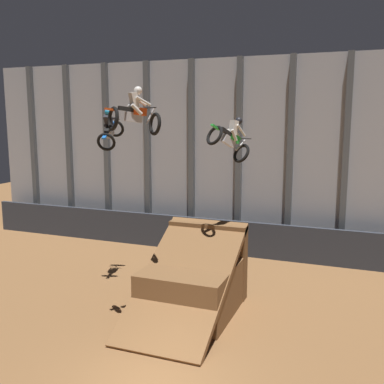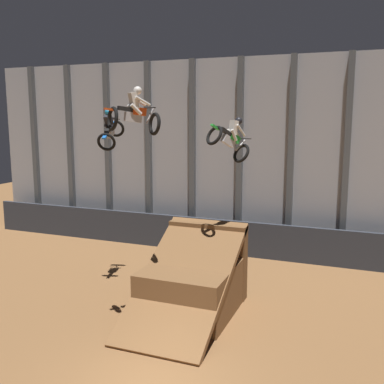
% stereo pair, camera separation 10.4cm
% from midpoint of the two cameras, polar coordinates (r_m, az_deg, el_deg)
% --- Properties ---
extents(arena_back_wall, '(32.00, 0.40, 9.66)m').
position_cam_midpoint_polar(arena_back_wall, '(22.44, 9.42, 4.45)').
color(arena_back_wall, '#A3A8B2').
rests_on(arena_back_wall, ground_plane).
extents(lower_barrier, '(31.36, 0.20, 1.73)m').
position_cam_midpoint_polar(lower_barrier, '(22.07, 8.53, -6.09)').
color(lower_barrier, '#2D333D').
rests_on(lower_barrier, ground_plane).
extents(dirt_ramp, '(3.00, 5.25, 2.99)m').
position_cam_midpoint_polar(dirt_ramp, '(16.19, 0.49, -11.28)').
color(dirt_ramp, brown).
rests_on(dirt_ramp, ground_plane).
extents(rider_bike_left_air, '(1.14, 1.90, 1.66)m').
position_cam_midpoint_polar(rider_bike_left_air, '(18.06, -10.16, 7.80)').
color(rider_bike_left_air, black).
extents(rider_bike_center_air, '(1.56, 1.70, 1.53)m').
position_cam_midpoint_polar(rider_bike_center_air, '(14.10, -7.12, 9.83)').
color(rider_bike_center_air, black).
extents(rider_bike_right_air, '(1.53, 1.80, 1.67)m').
position_cam_midpoint_polar(rider_bike_right_air, '(15.79, 5.09, 6.78)').
color(rider_bike_right_air, black).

